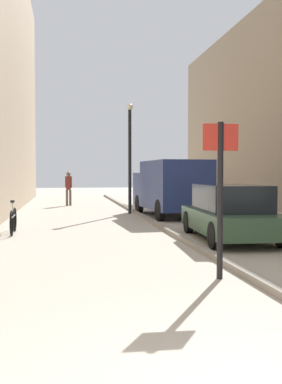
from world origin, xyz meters
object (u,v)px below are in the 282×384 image
(bicycle_leaning, at_px, (13,221))
(parked_car, at_px, (230,213))
(lamp_post, at_px, (130,151))
(street_sign_post, at_px, (220,186))
(pedestrian_main_foreground, at_px, (69,186))
(delivery_van, at_px, (171,186))

(bicycle_leaning, bearing_deg, parked_car, -21.90)
(parked_car, distance_m, bicycle_leaning, 6.21)
(parked_car, distance_m, lamp_post, 8.45)
(street_sign_post, distance_m, lamp_post, 12.34)
(pedestrian_main_foreground, relative_size, lamp_post, 0.38)
(parked_car, bearing_deg, bicycle_leaning, 163.09)
(pedestrian_main_foreground, xyz_separation_m, parked_car, (4.14, -13.32, -0.34))
(bicycle_leaning, bearing_deg, lamp_post, 52.56)
(delivery_van, bearing_deg, pedestrian_main_foreground, 117.31)
(lamp_post, bearing_deg, bicycle_leaning, -125.88)
(pedestrian_main_foreground, relative_size, parked_car, 0.43)
(street_sign_post, height_order, bicycle_leaning, street_sign_post)
(pedestrian_main_foreground, distance_m, street_sign_post, 17.71)
(bicycle_leaning, bearing_deg, street_sign_post, -59.29)
(pedestrian_main_foreground, relative_size, bicycle_leaning, 1.03)
(parked_car, height_order, street_sign_post, street_sign_post)
(pedestrian_main_foreground, bearing_deg, bicycle_leaning, -88.70)
(lamp_post, bearing_deg, pedestrian_main_foreground, 116.24)
(street_sign_post, bearing_deg, delivery_van, -97.24)
(delivery_van, bearing_deg, street_sign_post, -102.77)
(pedestrian_main_foreground, xyz_separation_m, lamp_post, (2.60, -5.27, 1.67))
(pedestrian_main_foreground, xyz_separation_m, bicycle_leaning, (-1.67, -11.17, -0.68))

